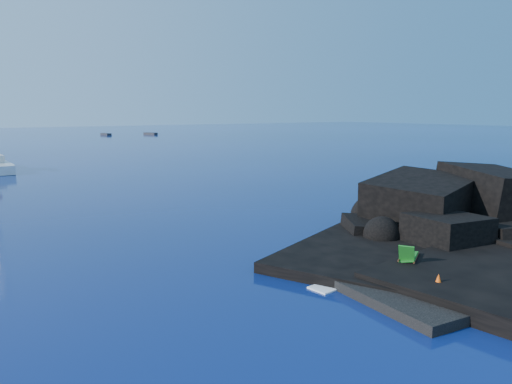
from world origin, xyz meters
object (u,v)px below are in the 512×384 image
(deck_chair, at_px, (409,252))
(sunbather, at_px, (474,259))
(distant_boat_b, at_px, (151,135))
(marker_cone, at_px, (438,282))
(distant_boat_a, at_px, (106,135))

(deck_chair, relative_size, sunbather, 1.02)
(distant_boat_b, bearing_deg, marker_cone, -129.22)
(marker_cone, height_order, distant_boat_b, marker_cone)
(sunbather, bearing_deg, deck_chair, 139.56)
(distant_boat_a, xyz_separation_m, distant_boat_b, (11.04, -3.71, 0.00))
(marker_cone, distance_m, distant_boat_a, 125.34)
(sunbather, xyz_separation_m, marker_cone, (-3.88, -1.04, 0.13))
(distant_boat_a, bearing_deg, sunbather, -109.28)
(deck_chair, bearing_deg, distant_boat_a, 46.41)
(distant_boat_b, bearing_deg, distant_boat_a, 141.00)
(distant_boat_a, relative_size, distant_boat_b, 0.97)
(sunbather, distance_m, distant_boat_a, 123.47)
(sunbather, height_order, distant_boat_a, sunbather)
(distant_boat_b, bearing_deg, sunbather, -127.66)
(sunbather, xyz_separation_m, distant_boat_a, (25.32, 120.84, -0.50))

